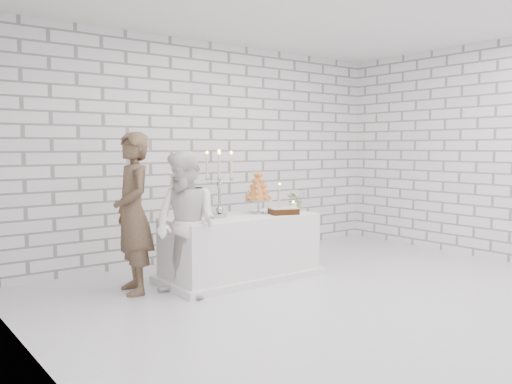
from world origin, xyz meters
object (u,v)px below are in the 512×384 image
object	(u,v)px
groom	(133,213)
candelabra	(219,184)
cake_table	(241,247)
bride	(186,225)
croquembouche	(258,192)

from	to	relation	value
groom	candelabra	distance (m)	1.03
cake_table	groom	xyz separation A→B (m)	(-1.26, 0.20, 0.48)
bride	candelabra	distance (m)	0.79
groom	candelabra	bearing A→B (deg)	87.84
cake_table	groom	distance (m)	1.37
bride	candelabra	xyz separation A→B (m)	(0.61, 0.31, 0.38)
cake_table	bride	bearing A→B (deg)	-161.90
groom	croquembouche	size ratio (longest dim) A/B	3.30
bride	croquembouche	world-z (taller)	bride
candelabra	bride	bearing A→B (deg)	-153.14
candelabra	croquembouche	bearing A→B (deg)	4.63
bride	groom	bearing A→B (deg)	-163.83
groom	bride	bearing A→B (deg)	44.45
candelabra	croquembouche	world-z (taller)	candelabra
bride	candelabra	world-z (taller)	candelabra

